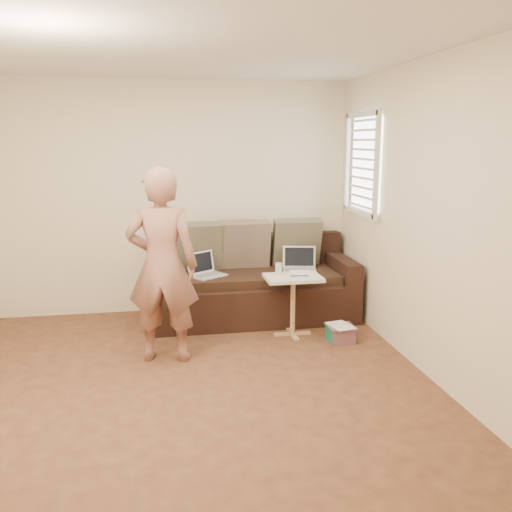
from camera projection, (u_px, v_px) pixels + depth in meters
name	position (u px, v px, depth m)	size (l,w,h in m)	color
floor	(187.00, 394.00, 4.27)	(4.50, 4.50, 0.00)	#4E291D
ceiling	(178.00, 41.00, 3.74)	(4.50, 4.50, 0.00)	white
wall_back	(173.00, 198.00, 6.17)	(4.00, 4.00, 0.00)	beige
wall_front	(216.00, 332.00, 1.84)	(4.00, 4.00, 0.00)	beige
wall_right	(436.00, 222.00, 4.36)	(4.50, 4.50, 0.00)	beige
window_blinds	(363.00, 164.00, 5.71)	(0.12, 0.88, 1.08)	white
sofa	(253.00, 281.00, 6.04)	(2.20, 0.95, 0.85)	black
pillow_left	(197.00, 247.00, 6.05)	(0.55, 0.14, 0.55)	brown
pillow_mid	(246.00, 245.00, 6.16)	(0.55, 0.14, 0.55)	brown
pillow_right	(297.00, 242.00, 6.30)	(0.55, 0.14, 0.55)	brown
laptop_silver	(300.00, 271.00, 6.06)	(0.37, 0.27, 0.25)	#B7BABC
laptop_white	(208.00, 276.00, 5.83)	(0.35, 0.26, 0.26)	white
person	(162.00, 265.00, 4.78)	(0.63, 0.43, 1.73)	#995653
side_table	(293.00, 306.00, 5.51)	(0.56, 0.39, 0.61)	silver
drinking_glass	(279.00, 269.00, 5.49)	(0.07, 0.07, 0.12)	silver
scissors	(300.00, 276.00, 5.43)	(0.18, 0.10, 0.02)	silver
paper_on_table	(301.00, 274.00, 5.55)	(0.21, 0.30, 0.00)	white
striped_box	(340.00, 333.00, 5.38)	(0.26, 0.26, 0.16)	#D52057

